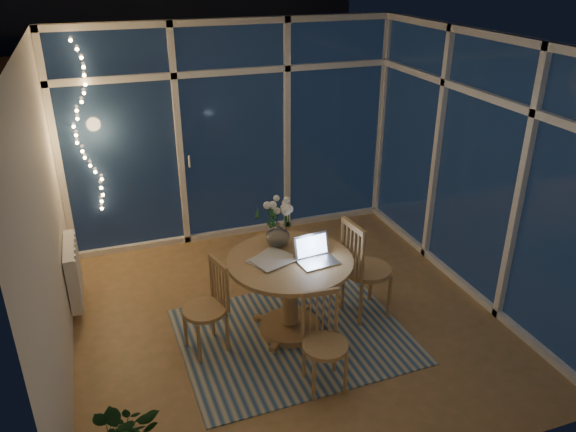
% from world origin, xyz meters
% --- Properties ---
extents(floor, '(4.00, 4.00, 0.00)m').
position_xyz_m(floor, '(0.00, 0.00, 0.00)').
color(floor, olive).
rests_on(floor, ground).
extents(ceiling, '(4.00, 4.00, 0.00)m').
position_xyz_m(ceiling, '(0.00, 0.00, 2.60)').
color(ceiling, silver).
rests_on(ceiling, wall_back).
extents(wall_back, '(4.00, 0.04, 2.60)m').
position_xyz_m(wall_back, '(0.00, 2.00, 1.30)').
color(wall_back, silver).
rests_on(wall_back, floor).
extents(wall_front, '(4.00, 0.04, 2.60)m').
position_xyz_m(wall_front, '(0.00, -2.00, 1.30)').
color(wall_front, silver).
rests_on(wall_front, floor).
extents(wall_left, '(0.04, 4.00, 2.60)m').
position_xyz_m(wall_left, '(-2.00, 0.00, 1.30)').
color(wall_left, silver).
rests_on(wall_left, floor).
extents(wall_right, '(0.04, 4.00, 2.60)m').
position_xyz_m(wall_right, '(2.00, 0.00, 1.30)').
color(wall_right, silver).
rests_on(wall_right, floor).
extents(window_wall_back, '(4.00, 0.10, 2.60)m').
position_xyz_m(window_wall_back, '(0.00, 1.96, 1.30)').
color(window_wall_back, white).
rests_on(window_wall_back, floor).
extents(window_wall_right, '(0.10, 4.00, 2.60)m').
position_xyz_m(window_wall_right, '(1.96, 0.00, 1.30)').
color(window_wall_right, white).
rests_on(window_wall_right, floor).
extents(radiator, '(0.10, 0.70, 0.58)m').
position_xyz_m(radiator, '(-1.94, 0.90, 0.40)').
color(radiator, white).
rests_on(radiator, wall_left).
extents(fairy_lights, '(0.24, 0.10, 1.85)m').
position_xyz_m(fairy_lights, '(-1.65, 1.88, 1.52)').
color(fairy_lights, '#F4AD61').
rests_on(fairy_lights, window_wall_back).
extents(garden_patio, '(12.00, 6.00, 0.10)m').
position_xyz_m(garden_patio, '(0.50, 5.00, -0.06)').
color(garden_patio, black).
rests_on(garden_patio, ground).
extents(garden_fence, '(11.00, 0.08, 1.80)m').
position_xyz_m(garden_fence, '(0.00, 5.50, 0.90)').
color(garden_fence, '#3A2815').
rests_on(garden_fence, ground).
extents(neighbour_roof, '(7.00, 3.00, 2.20)m').
position_xyz_m(neighbour_roof, '(0.30, 8.50, 2.20)').
color(neighbour_roof, '#34373F').
rests_on(neighbour_roof, ground).
extents(garden_shrubs, '(0.90, 0.90, 0.90)m').
position_xyz_m(garden_shrubs, '(-0.80, 3.40, 0.45)').
color(garden_shrubs, black).
rests_on(garden_shrubs, ground).
extents(rug, '(2.10, 1.70, 0.01)m').
position_xyz_m(rug, '(-0.07, -0.30, 0.01)').
color(rug, '#BDB799').
rests_on(rug, floor).
extents(dining_table, '(1.16, 1.16, 0.77)m').
position_xyz_m(dining_table, '(-0.07, -0.20, 0.38)').
color(dining_table, '#9E7C47').
rests_on(dining_table, floor).
extents(chair_left, '(0.49, 0.49, 0.87)m').
position_xyz_m(chair_left, '(-0.86, -0.21, 0.44)').
color(chair_left, '#9E7C47').
rests_on(chair_left, floor).
extents(chair_right, '(0.53, 0.53, 1.03)m').
position_xyz_m(chair_right, '(0.73, -0.17, 0.52)').
color(chair_right, '#9E7C47').
rests_on(chair_right, floor).
extents(chair_front, '(0.42, 0.42, 0.84)m').
position_xyz_m(chair_front, '(-0.05, -1.00, 0.42)').
color(chair_front, '#9E7C47').
rests_on(chair_front, floor).
extents(laptop, '(0.36, 0.32, 0.24)m').
position_xyz_m(laptop, '(0.14, -0.34, 0.89)').
color(laptop, silver).
rests_on(laptop, dining_table).
extents(flower_vase, '(0.21, 0.21, 0.21)m').
position_xyz_m(flower_vase, '(-0.09, 0.09, 0.87)').
color(flower_vase, silver).
rests_on(flower_vase, dining_table).
extents(bowl, '(0.16, 0.16, 0.04)m').
position_xyz_m(bowl, '(0.23, -0.01, 0.79)').
color(bowl, silver).
rests_on(bowl, dining_table).
extents(newspapers, '(0.41, 0.37, 0.02)m').
position_xyz_m(newspapers, '(-0.24, -0.18, 0.78)').
color(newspapers, silver).
rests_on(newspapers, dining_table).
extents(phone, '(0.12, 0.08, 0.01)m').
position_xyz_m(phone, '(0.07, -0.22, 0.77)').
color(phone, black).
rests_on(phone, dining_table).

